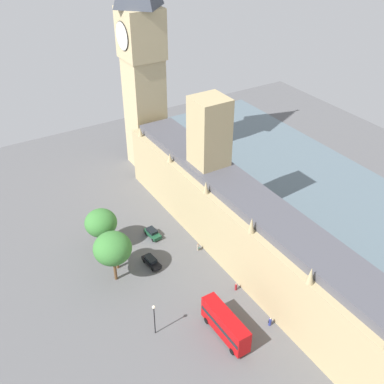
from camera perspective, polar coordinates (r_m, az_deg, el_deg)
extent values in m
plane|color=#565659|center=(92.91, 5.59, -8.50)|extent=(147.64, 147.64, 0.00)
cube|color=slate|center=(110.70, 18.62, -2.47)|extent=(38.22, 132.88, 0.25)
cube|color=tan|center=(89.60, 6.85, -4.85)|extent=(11.15, 77.64, 13.39)
cube|color=tan|center=(94.54, 2.05, 3.33)|extent=(6.60, 6.60, 28.93)
cube|color=#4C4C54|center=(85.19, 7.18, -0.89)|extent=(8.48, 74.53, 1.60)
cone|color=tan|center=(108.57, -6.37, 7.33)|extent=(1.20, 1.20, 2.13)
cone|color=tan|center=(97.49, -2.76, 4.24)|extent=(1.20, 1.20, 1.94)
cone|color=tan|center=(87.04, 1.71, 0.57)|extent=(1.20, 1.20, 2.51)
cone|color=tan|center=(77.72, 7.31, -4.06)|extent=(1.20, 1.20, 3.00)
cone|color=tan|center=(70.16, 14.36, -9.92)|extent=(1.20, 1.20, 2.97)
cube|color=tan|center=(118.86, -5.73, 9.56)|extent=(8.18, 8.18, 28.14)
cube|color=tan|center=(112.38, -6.32, 18.82)|extent=(9.00, 9.00, 11.44)
cylinder|color=silver|center=(110.54, -8.60, 18.42)|extent=(0.25, 6.22, 6.22)
torus|color=black|center=(110.54, -8.60, 18.42)|extent=(0.24, 6.46, 6.46)
cylinder|color=silver|center=(116.47, -7.38, 19.27)|extent=(6.22, 0.25, 6.22)
torus|color=black|center=(116.47, -7.38, 19.27)|extent=(6.46, 0.24, 6.46)
cube|color=#19472D|center=(98.36, -4.86, -5.14)|extent=(2.21, 4.48, 0.75)
cube|color=black|center=(98.08, -4.95, -4.75)|extent=(1.75, 2.55, 0.65)
cylinder|color=black|center=(98.00, -4.00, -5.54)|extent=(0.31, 0.70, 0.68)
cylinder|color=black|center=(97.33, -4.83, -5.90)|extent=(0.31, 0.70, 0.68)
cylinder|color=black|center=(99.87, -4.86, -4.73)|extent=(0.31, 0.70, 0.68)
cylinder|color=black|center=(99.22, -5.69, -5.08)|extent=(0.31, 0.70, 0.68)
cube|color=black|center=(91.60, -4.98, -8.59)|extent=(2.22, 4.80, 0.75)
cube|color=black|center=(91.28, -5.09, -8.19)|extent=(1.72, 2.74, 0.65)
cylinder|color=black|center=(91.21, -4.04, -9.07)|extent=(0.32, 0.70, 0.68)
cylinder|color=black|center=(90.61, -4.86, -9.47)|extent=(0.32, 0.70, 0.68)
cylinder|color=black|center=(93.10, -5.08, -8.08)|extent=(0.32, 0.70, 0.68)
cylinder|color=black|center=(92.50, -5.89, -8.47)|extent=(0.32, 0.70, 0.68)
cube|color=#B20C0F|center=(78.24, 4.11, -15.85)|extent=(2.61, 10.53, 4.20)
cube|color=black|center=(78.18, 4.12, -15.81)|extent=(2.67, 10.13, 0.70)
cylinder|color=black|center=(81.32, 1.81, -15.51)|extent=(0.36, 1.10, 1.10)
cylinder|color=black|center=(82.21, 3.20, -14.85)|extent=(0.36, 1.10, 1.10)
cylinder|color=black|center=(77.59, 4.98, -18.93)|extent=(0.36, 1.10, 1.10)
cylinder|color=black|center=(78.52, 6.40, -18.19)|extent=(0.36, 1.10, 1.10)
cylinder|color=gray|center=(94.60, 0.73, -6.84)|extent=(0.55, 0.55, 1.40)
sphere|color=#8C6647|center=(94.07, 0.74, -6.45)|extent=(0.27, 0.27, 0.27)
cube|color=#336B60|center=(94.40, 0.86, -6.89)|extent=(0.34, 0.16, 0.25)
cylinder|color=maroon|center=(86.87, 5.42, -11.55)|extent=(0.60, 0.60, 1.30)
sphere|color=tan|center=(86.32, 5.45, -11.19)|extent=(0.25, 0.25, 0.25)
cube|color=maroon|center=(87.01, 5.49, -11.40)|extent=(0.24, 0.31, 0.23)
cylinder|color=navy|center=(81.93, 9.57, -15.47)|extent=(0.65, 0.65, 1.42)
sphere|color=beige|center=(81.30, 9.62, -15.07)|extent=(0.27, 0.27, 0.27)
cube|color=black|center=(81.83, 9.36, -15.44)|extent=(0.26, 0.33, 0.26)
cylinder|color=brown|center=(88.45, -9.43, -9.35)|extent=(0.56, 0.56, 4.86)
ellipsoid|color=#387533|center=(85.13, -9.74, -6.84)|extent=(7.01, 7.01, 5.96)
cylinder|color=brown|center=(91.10, -9.18, -8.28)|extent=(0.56, 0.56, 3.73)
ellipsoid|color=#387533|center=(88.77, -9.38, -6.55)|extent=(4.61, 4.61, 3.92)
cylinder|color=brown|center=(96.27, -10.86, -5.79)|extent=(0.56, 0.56, 3.84)
ellipsoid|color=#387533|center=(93.64, -11.13, -3.73)|extent=(6.42, 6.42, 5.46)
cylinder|color=black|center=(78.35, -4.62, -15.50)|extent=(0.18, 0.18, 5.82)
sphere|color=#F2EAC6|center=(75.98, -4.73, -13.92)|extent=(0.56, 0.56, 0.56)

